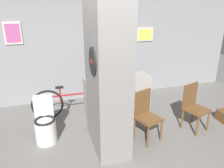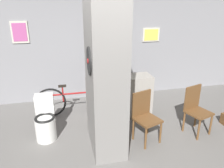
# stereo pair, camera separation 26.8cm
# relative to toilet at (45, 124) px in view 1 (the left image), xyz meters

# --- Properties ---
(ground_plane) EXTENTS (14.00, 14.00, 0.00)m
(ground_plane) POSITION_rel_toilet_xyz_m (1.11, -0.95, -0.33)
(ground_plane) COLOR slate
(wall_back) EXTENTS (8.00, 0.09, 2.60)m
(wall_back) POSITION_rel_toilet_xyz_m (1.10, 1.68, 0.97)
(wall_back) COLOR gray
(wall_back) RESTS_ON ground_plane
(pillar_center) EXTENTS (0.54, 1.02, 2.60)m
(pillar_center) POSITION_rel_toilet_xyz_m (1.01, -0.44, 0.97)
(pillar_center) COLOR gray
(pillar_center) RESTS_ON ground_plane
(counter_shelf) EXTENTS (1.35, 0.44, 0.89)m
(counter_shelf) POSITION_rel_toilet_xyz_m (1.49, 0.48, 0.12)
(counter_shelf) COLOR gray
(counter_shelf) RESTS_ON ground_plane
(toilet) EXTENTS (0.36, 0.52, 0.77)m
(toilet) POSITION_rel_toilet_xyz_m (0.00, 0.00, 0.00)
(toilet) COLOR silver
(toilet) RESTS_ON ground_plane
(chair_near_pillar) EXTENTS (0.50, 0.50, 0.89)m
(chair_near_pillar) POSITION_rel_toilet_xyz_m (1.70, -0.45, 0.16)
(chair_near_pillar) COLOR brown
(chair_near_pillar) RESTS_ON ground_plane
(chair_by_doorway) EXTENTS (0.49, 0.49, 0.89)m
(chair_by_doorway) POSITION_rel_toilet_xyz_m (2.72, -0.41, 0.16)
(chair_by_doorway) COLOR brown
(chair_by_doorway) RESTS_ON ground_plane
(bicycle) EXTENTS (1.73, 0.42, 0.70)m
(bicycle) POSITION_rel_toilet_xyz_m (0.60, 0.77, 0.01)
(bicycle) COLOR black
(bicycle) RESTS_ON ground_plane
(bottle_tall) EXTENTS (0.06, 0.06, 0.32)m
(bottle_tall) POSITION_rel_toilet_xyz_m (1.59, 0.51, 0.68)
(bottle_tall) COLOR silver
(bottle_tall) RESTS_ON counter_shelf
(bottle_short) EXTENTS (0.09, 0.09, 0.28)m
(bottle_short) POSITION_rel_toilet_xyz_m (1.47, 0.42, 0.66)
(bottle_short) COLOR #267233
(bottle_short) RESTS_ON counter_shelf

